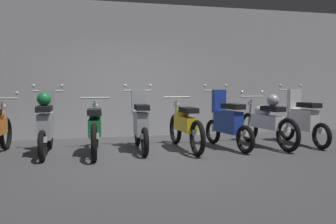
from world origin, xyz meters
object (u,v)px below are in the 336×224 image
at_px(motorbike_slot_5, 185,125).
at_px(motorbike_slot_7, 266,121).
at_px(motorbike_slot_8, 302,120).
at_px(motorbike_slot_4, 141,123).
at_px(motorbike_slot_6, 227,122).
at_px(motorbike_slot_3, 95,127).
at_px(motorbike_slot_2, 46,124).

xyz_separation_m(motorbike_slot_5, motorbike_slot_7, (1.74, -0.06, 0.04)).
bearing_deg(motorbike_slot_8, motorbike_slot_4, 177.93).
distance_m(motorbike_slot_4, motorbike_slot_6, 1.74).
height_order(motorbike_slot_3, motorbike_slot_4, motorbike_slot_4).
distance_m(motorbike_slot_4, motorbike_slot_7, 2.61).
relative_size(motorbike_slot_2, motorbike_slot_5, 0.86).
distance_m(motorbike_slot_2, motorbike_slot_3, 0.88).
relative_size(motorbike_slot_3, motorbike_slot_5, 1.00).
xyz_separation_m(motorbike_slot_5, motorbike_slot_6, (0.86, -0.05, 0.04)).
height_order(motorbike_slot_7, motorbike_slot_8, motorbike_slot_8).
bearing_deg(motorbike_slot_6, motorbike_slot_2, 177.55).
xyz_separation_m(motorbike_slot_3, motorbike_slot_4, (0.87, 0.13, 0.04)).
xyz_separation_m(motorbike_slot_4, motorbike_slot_6, (1.73, -0.16, 0.00)).
relative_size(motorbike_slot_7, motorbike_slot_8, 1.16).
xyz_separation_m(motorbike_slot_3, motorbike_slot_6, (2.60, -0.02, 0.04)).
bearing_deg(motorbike_slot_3, motorbike_slot_7, -0.61).
distance_m(motorbike_slot_2, motorbike_slot_7, 4.35).
relative_size(motorbike_slot_3, motorbike_slot_7, 1.00).
xyz_separation_m(motorbike_slot_3, motorbike_slot_8, (4.34, 0.01, 0.04)).
relative_size(motorbike_slot_5, motorbike_slot_6, 1.17).
distance_m(motorbike_slot_4, motorbike_slot_5, 0.87).
bearing_deg(motorbike_slot_3, motorbike_slot_2, 171.84).
xyz_separation_m(motorbike_slot_2, motorbike_slot_3, (0.87, -0.12, -0.08)).
bearing_deg(motorbike_slot_7, motorbike_slot_8, 2.92).
xyz_separation_m(motorbike_slot_4, motorbike_slot_7, (2.60, -0.17, 0.00)).
bearing_deg(motorbike_slot_8, motorbike_slot_5, 179.56).
relative_size(motorbike_slot_4, motorbike_slot_8, 1.00).
xyz_separation_m(motorbike_slot_3, motorbike_slot_7, (3.47, -0.04, 0.04)).
bearing_deg(motorbike_slot_7, motorbike_slot_2, 177.87).
distance_m(motorbike_slot_6, motorbike_slot_7, 0.88).
height_order(motorbike_slot_5, motorbike_slot_6, motorbike_slot_6).
bearing_deg(motorbike_slot_6, motorbike_slot_4, 174.82).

